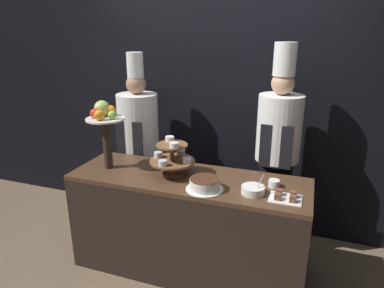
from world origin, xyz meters
The scene contains 10 objects.
wall_back centered at (0.00, 1.22, 1.40)m, with size 10.00×0.06×2.80m.
buffet_counter centered at (0.00, 0.31, 0.43)m, with size 1.92×0.62×0.87m.
tiered_stand centered at (-0.13, 0.31, 1.02)m, with size 0.37×0.37×0.30m.
fruit_pedestal centered at (-0.73, 0.29, 1.27)m, with size 0.32×0.32×0.57m.
cake_round centered at (0.20, 0.14, 0.91)m, with size 0.28×0.28×0.09m.
cup_white centered at (0.67, 0.36, 0.89)m, with size 0.08×0.08×0.06m.
cake_square_tray centered at (0.77, 0.19, 0.88)m, with size 0.22×0.18×0.05m.
serving_bowl_near centered at (0.54, 0.20, 0.89)m, with size 0.17×0.17×0.16m.
chef_left centered at (-0.72, 0.84, 0.96)m, with size 0.40×0.40×1.80m.
chef_center_left centered at (0.64, 0.84, 1.03)m, with size 0.38×0.38×1.90m.
Camera 1 is at (0.88, -2.05, 1.99)m, focal length 32.00 mm.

